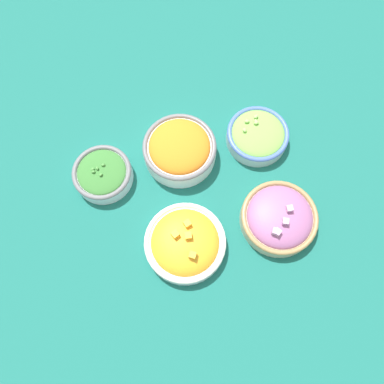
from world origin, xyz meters
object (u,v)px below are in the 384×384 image
Objects in this scene: bowl_lettuce at (258,135)px; bowl_broccoli at (103,174)px; bowl_squash at (185,243)px; bowl_carrots at (179,149)px; bowl_red_onion at (279,218)px.

bowl_broccoli is at bearing 179.94° from bowl_lettuce.
bowl_lettuce reaches higher than bowl_broccoli.
bowl_broccoli is at bearing 124.50° from bowl_squash.
bowl_broccoli is 0.92× the size of bowl_lettuce.
bowl_broccoli is (-0.20, -0.01, -0.01)m from bowl_carrots.
bowl_lettuce is at bearing 84.38° from bowl_red_onion.
bowl_red_onion is 0.44m from bowl_broccoli.
bowl_red_onion reaches higher than bowl_broccoli.
bowl_squash is 0.33m from bowl_lettuce.
bowl_carrots reaches higher than bowl_broccoli.
bowl_broccoli is at bearing 149.77° from bowl_red_onion.
bowl_red_onion reaches higher than bowl_lettuce.
bowl_red_onion is (0.23, -0.00, 0.00)m from bowl_squash.
bowl_squash is at bearing -138.87° from bowl_lettuce.
bowl_squash is at bearing 179.51° from bowl_red_onion.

